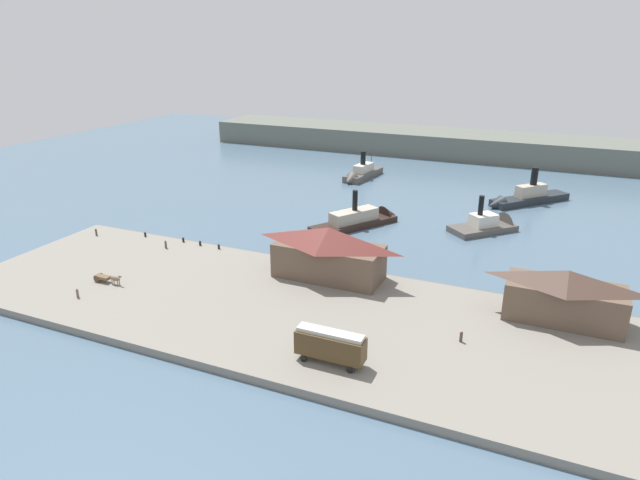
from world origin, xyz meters
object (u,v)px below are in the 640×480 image
object	(u,v)px
mooring_post_east	(145,235)
pedestrian_walking_east	(77,293)
ferry_mid_harbor	(364,219)
ferry_moored_west	(361,174)
mooring_post_west	(183,240)
street_tram	(330,344)
pedestrian_near_east_shed	(96,232)
horse_cart	(108,278)
ferry_shed_west_terminal	(565,295)
ferry_outer_harbor	(523,198)
ferry_shed_central_terminal	(329,252)
mooring_post_center_west	(200,243)
pedestrian_near_cart	(166,244)
pedestrian_at_waters_edge	(306,338)
mooring_post_center_east	(219,247)
ferry_departing_north	(491,225)
pedestrian_walking_west	(461,337)

from	to	relation	value
mooring_post_east	pedestrian_walking_east	bearing A→B (deg)	-71.00
ferry_mid_harbor	ferry_moored_west	bearing A→B (deg)	110.82
mooring_post_west	ferry_moored_west	world-z (taller)	ferry_moored_west
street_tram	pedestrian_near_east_shed	bearing A→B (deg)	159.06
street_tram	horse_cart	distance (m)	44.35
ferry_shed_west_terminal	ferry_mid_harbor	world-z (taller)	ferry_shed_west_terminal
mooring_post_west	ferry_outer_harbor	world-z (taller)	ferry_outer_harbor
mooring_post_west	ferry_moored_west	distance (m)	69.17
mooring_post_east	ferry_moored_west	world-z (taller)	ferry_moored_west
ferry_shed_central_terminal	mooring_post_center_west	distance (m)	29.91
pedestrian_near_cart	pedestrian_at_waters_edge	xyz separation A→B (m)	(40.35, -21.05, -0.06)
ferry_outer_harbor	street_tram	bearing A→B (deg)	-100.43
ferry_shed_central_terminal	street_tram	size ratio (longest dim) A/B	2.07
pedestrian_near_cart	mooring_post_center_east	bearing A→B (deg)	21.63
ferry_outer_harbor	ferry_departing_north	size ratio (longest dim) A/B	1.37
ferry_shed_west_terminal	ferry_moored_west	world-z (taller)	ferry_shed_west_terminal
ferry_shed_central_terminal	ferry_shed_west_terminal	bearing A→B (deg)	-0.49
mooring_post_center_east	ferry_moored_west	distance (m)	68.33
pedestrian_near_cart	ferry_mid_harbor	size ratio (longest dim) A/B	0.07
ferry_shed_west_terminal	mooring_post_east	world-z (taller)	ferry_shed_west_terminal
street_tram	ferry_outer_harbor	xyz separation A→B (m)	(16.24, 88.27, -2.23)
mooring_post_east	ferry_departing_north	size ratio (longest dim) A/B	0.06
ferry_shed_west_terminal	ferry_departing_north	bearing A→B (deg)	110.59
mooring_post_east	horse_cart	bearing A→B (deg)	-64.99
pedestrian_near_east_shed	ferry_outer_harbor	size ratio (longest dim) A/B	0.07
ferry_moored_west	pedestrian_walking_west	bearing A→B (deg)	-61.96
mooring_post_center_east	ferry_outer_harbor	xyz separation A→B (m)	(51.67, 60.29, -0.06)
mooring_post_center_west	ferry_departing_north	world-z (taller)	ferry_departing_north
mooring_post_center_west	mooring_post_center_east	bearing A→B (deg)	-1.30
pedestrian_near_east_shed	pedestrian_at_waters_edge	world-z (taller)	pedestrian_near_east_shed
ferry_departing_north	mooring_post_east	bearing A→B (deg)	-150.48
ferry_shed_west_terminal	pedestrian_near_cart	distance (m)	72.09
ferry_shed_west_terminal	ferry_moored_west	xyz separation A→B (m)	(-57.28, 72.08, -3.68)
mooring_post_center_west	mooring_post_east	xyz separation A→B (m)	(-13.48, -0.34, 0.00)
pedestrian_near_cart	ferry_outer_harbor	bearing A→B (deg)	46.25
pedestrian_at_waters_edge	mooring_post_east	world-z (taller)	pedestrian_at_waters_edge
ferry_moored_west	pedestrian_walking_east	bearing A→B (deg)	-98.16
pedestrian_near_cart	pedestrian_walking_west	world-z (taller)	pedestrian_walking_west
pedestrian_walking_east	mooring_post_west	bearing A→B (deg)	90.11
ferry_shed_west_terminal	street_tram	bearing A→B (deg)	-138.13
pedestrian_walking_east	ferry_moored_west	xyz separation A→B (m)	(13.67, 95.27, -0.40)
mooring_post_center_west	ferry_moored_west	world-z (taller)	ferry_moored_west
ferry_mid_harbor	horse_cart	bearing A→B (deg)	-119.65
ferry_shed_west_terminal	mooring_post_west	bearing A→B (deg)	176.55
ferry_shed_west_terminal	mooring_post_east	xyz separation A→B (m)	(-80.21, 3.69, -3.57)
horse_cart	ferry_mid_harbor	xyz separation A→B (m)	(28.27, 49.65, -0.82)
pedestrian_walking_west	ferry_mid_harbor	distance (m)	53.93
mooring_post_center_west	pedestrian_at_waters_edge	bearing A→B (deg)	-35.52
ferry_shed_west_terminal	pedestrian_at_waters_edge	size ratio (longest dim) A/B	10.67
pedestrian_near_cart	ferry_mid_harbor	distance (m)	44.13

